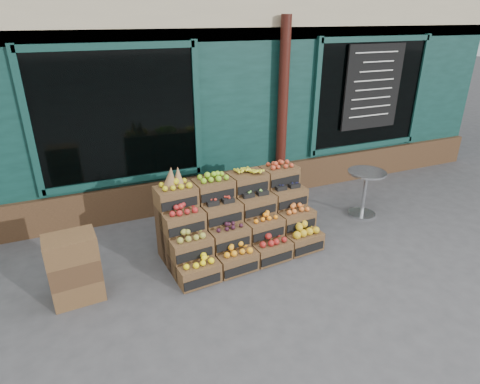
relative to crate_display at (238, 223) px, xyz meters
name	(u,v)px	position (x,y,z in m)	size (l,w,h in m)	color
ground	(273,264)	(0.29, -0.56, -0.43)	(60.00, 60.00, 0.00)	#3F3F42
shop_facade	(170,53)	(0.29, 4.55, 1.97)	(12.00, 6.24, 4.80)	#0F332E
crate_display	(238,223)	(0.00, 0.00, 0.00)	(2.29, 1.25, 1.38)	brown
spare_crates	(74,268)	(-2.23, -0.28, 0.01)	(0.60, 0.44, 0.87)	brown
bistro_table	(365,188)	(2.41, 0.17, 0.07)	(0.64, 0.64, 0.80)	silver
shopkeeper	(146,149)	(-0.84, 2.23, 0.57)	(0.72, 0.48, 1.99)	#154A22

